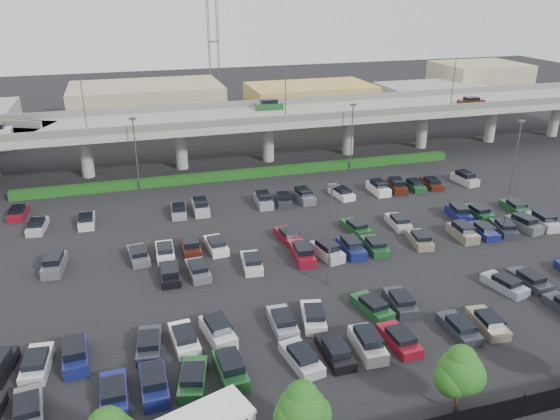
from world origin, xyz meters
The scene contains 8 objects.
ground centered at (0.00, 0.00, 0.00)m, with size 280.00×280.00×0.00m, color black.
overpass centered at (-0.25, 31.99, 6.97)m, with size 150.00×13.00×15.80m.
hedge centered at (0.00, 25.00, 0.55)m, with size 66.00×1.60×1.10m, color #123C11.
tree_row centered at (0.70, -26.53, 3.52)m, with size 65.07×3.66×5.94m.
parked_cars centered at (0.88, -4.64, 0.62)m, with size 62.74×41.62×1.67m.
light_poles centered at (-4.13, 2.00, 6.24)m, with size 66.90×48.38×10.30m.
distant_buildings centered at (12.38, 61.81, 3.74)m, with size 138.00×24.00×9.00m.
comm_tower centered at (4.00, 74.00, 15.61)m, with size 2.40×2.40×30.00m.
Camera 1 is at (-17.44, -50.63, 26.82)m, focal length 35.00 mm.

